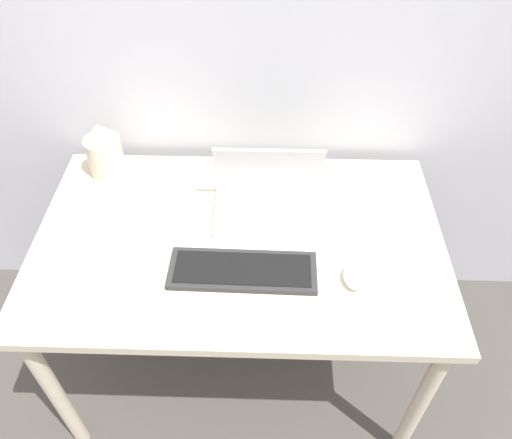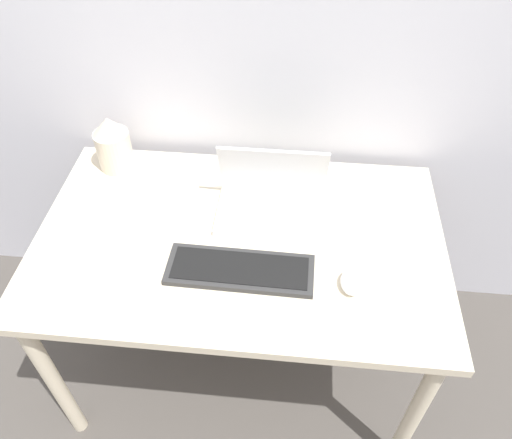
{
  "view_description": "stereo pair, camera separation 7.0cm",
  "coord_description": "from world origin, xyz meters",
  "views": [
    {
      "loc": [
        0.08,
        -0.65,
        1.9
      ],
      "look_at": [
        0.05,
        0.38,
        0.85
      ],
      "focal_mm": 35.0,
      "sensor_mm": 36.0,
      "label": 1
    },
    {
      "loc": [
        0.15,
        -0.65,
        1.9
      ],
      "look_at": [
        0.05,
        0.38,
        0.85
      ],
      "focal_mm": 35.0,
      "sensor_mm": 36.0,
      "label": 2
    }
  ],
  "objects": [
    {
      "name": "keyboard",
      "position": [
        0.02,
        0.26,
        0.76
      ],
      "size": [
        0.43,
        0.16,
        0.02
      ],
      "color": "#2D2D2D",
      "rests_on": "desk"
    },
    {
      "name": "laptop",
      "position": [
        0.09,
        0.53,
        0.8
      ],
      "size": [
        0.34,
        0.22,
        0.23
      ],
      "color": "white",
      "rests_on": "desk"
    },
    {
      "name": "wall_back",
      "position": [
        0.0,
        0.86,
        1.25
      ],
      "size": [
        6.0,
        0.05,
        2.5
      ],
      "color": "silver",
      "rests_on": "ground_plane"
    },
    {
      "name": "mouse",
      "position": [
        0.34,
        0.24,
        0.77
      ],
      "size": [
        0.06,
        0.09,
        0.04
      ],
      "color": "white",
      "rests_on": "desk"
    },
    {
      "name": "desk",
      "position": [
        0.0,
        0.4,
        0.66
      ],
      "size": [
        1.27,
        0.8,
        0.75
      ],
      "color": "beige",
      "rests_on": "ground_plane"
    },
    {
      "name": "vase",
      "position": [
        -0.48,
        0.7,
        0.85
      ],
      "size": [
        0.12,
        0.12,
        0.2
      ],
      "color": "beige",
      "rests_on": "desk"
    }
  ]
}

